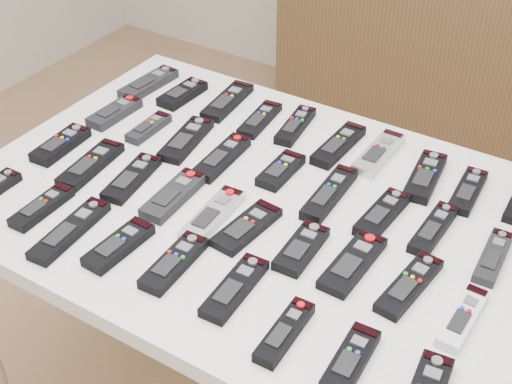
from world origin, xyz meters
The scene contains 37 objects.
table centered at (0.07, 0.12, 0.72)m, with size 1.25×0.88×0.78m.
sideboard centered at (0.18, 1.78, 0.46)m, with size 1.82×0.38×0.91m, color #513220.
remote_0 centered at (-0.45, 0.39, 0.79)m, with size 0.06×0.19×0.02m, color black.
remote_1 centered at (-0.33, 0.40, 0.79)m, with size 0.06×0.15×0.02m, color black.
remote_2 centered at (-0.21, 0.43, 0.79)m, with size 0.06×0.20×0.02m, color black.
remote_3 centered at (-0.09, 0.40, 0.79)m, with size 0.05×0.17×0.02m, color black.
remote_4 centered at (0.00, 0.42, 0.79)m, with size 0.05×0.17×0.02m, color black.
remote_5 centered at (0.13, 0.39, 0.79)m, with size 0.05×0.19×0.02m, color black.
remote_6 centered at (0.23, 0.41, 0.79)m, with size 0.05×0.19×0.02m, color #B7B7BC.
remote_7 centered at (0.36, 0.38, 0.79)m, with size 0.06×0.18×0.02m, color black.
remote_8 centered at (0.45, 0.38, 0.79)m, with size 0.05×0.16×0.02m, color black.
remote_10 centered at (-0.42, 0.23, 0.79)m, with size 0.06×0.16×0.02m, color black.
remote_11 centered at (-0.30, 0.21, 0.79)m, with size 0.04×0.14×0.02m, color black.
remote_12 centered at (-0.19, 0.22, 0.79)m, with size 0.06×0.19×0.02m, color black.
remote_13 centered at (-0.07, 0.20, 0.79)m, with size 0.05×0.18×0.02m, color black.
remote_14 centered at (0.07, 0.23, 0.79)m, with size 0.05×0.14×0.02m, color black.
remote_15 centered at (0.20, 0.21, 0.79)m, with size 0.05×0.20×0.02m, color black.
remote_16 centered at (0.33, 0.21, 0.79)m, with size 0.05×0.17×0.02m, color black.
remote_17 centered at (0.44, 0.22, 0.79)m, with size 0.04×0.17×0.02m, color black.
remote_18 centered at (0.57, 0.20, 0.79)m, with size 0.04×0.16×0.02m, color black.
remote_19 centered at (-0.43, 0.04, 0.79)m, with size 0.06×0.16×0.02m, color black.
remote_20 centered at (-0.31, 0.02, 0.79)m, with size 0.06×0.19×0.02m, color black.
remote_21 centered at (-0.20, 0.03, 0.79)m, with size 0.05×0.18×0.02m, color black.
remote_22 centered at (-0.08, 0.03, 0.79)m, with size 0.06×0.18×0.02m, color black.
remote_23 centered at (0.03, 0.02, 0.79)m, with size 0.05×0.19×0.02m, color #B7B7BC.
remote_24 centered at (0.11, 0.02, 0.79)m, with size 0.06×0.17×0.02m, color black.
remote_25 centered at (0.24, 0.02, 0.79)m, with size 0.06×0.15×0.02m, color black.
remote_26 centered at (0.34, 0.04, 0.79)m, with size 0.06×0.18×0.02m, color black.
remote_27 centered at (0.46, 0.04, 0.79)m, with size 0.05×0.18×0.02m, color black.
remote_28 centered at (0.57, 0.01, 0.79)m, with size 0.04×0.16×0.02m, color silver.
remote_30 centered at (-0.29, -0.15, 0.79)m, with size 0.05×0.15×0.02m, color black.
remote_31 centered at (-0.19, -0.18, 0.79)m, with size 0.05×0.21×0.02m, color black.
remote_32 centered at (-0.07, -0.16, 0.79)m, with size 0.05×0.16×0.02m, color black.
remote_33 centered at (0.05, -0.14, 0.79)m, with size 0.05×0.17×0.02m, color black.
remote_34 centered at (0.19, -0.14, 0.79)m, with size 0.05×0.17×0.02m, color black.
remote_35 centered at (0.32, -0.18, 0.79)m, with size 0.04×0.16×0.02m, color black.
remote_36 centered at (0.44, -0.18, 0.79)m, with size 0.05×0.15×0.02m, color black.
Camera 1 is at (0.72, -0.92, 1.73)m, focal length 50.00 mm.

